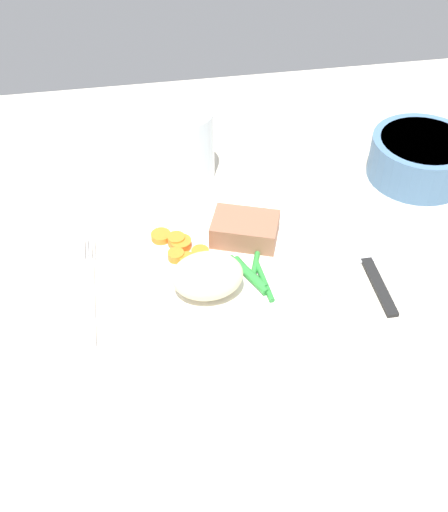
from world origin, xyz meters
TOP-DOWN VIEW (x-y plane):
  - dining_table at (0.00, 0.00)cm, footprint 120.00×90.00cm
  - dinner_plate at (2.53, -1.52)cm, footprint 23.23×23.23cm
  - meat_portion at (5.66, 2.14)cm, footprint 9.01×7.59cm
  - mashed_potatoes at (0.44, -5.70)cm, footprint 7.75×5.88cm
  - carrot_slices at (-2.22, 1.62)cm, footprint 6.83×6.51cm
  - green_beans at (5.29, -4.19)cm, footprint 4.54×9.41cm
  - fork at (-12.89, -1.77)cm, footprint 1.44×16.60cm
  - knife at (19.44, -1.80)cm, footprint 1.70×20.50cm
  - water_glass at (0.64, 18.30)cm, footprint 7.85×7.85cm
  - salad_bowl at (31.93, 12.61)cm, footprint 13.63×13.63cm

SIDE VIEW (x-z plane):
  - dining_table at x=0.00cm, z-range 0.00..2.00cm
  - knife at x=19.44cm, z-range 1.88..2.52cm
  - fork at x=-12.89cm, z-range 2.00..2.40cm
  - dinner_plate at x=2.53cm, z-range 2.00..3.60cm
  - green_beans at x=5.29cm, z-range 3.56..4.44cm
  - carrot_slices at x=-2.22cm, z-range 3.47..4.73cm
  - meat_portion at x=5.66cm, z-range 3.60..6.45cm
  - salad_bowl at x=31.93cm, z-range 2.37..8.17cm
  - mashed_potatoes at x=0.44cm, z-range 3.60..8.41cm
  - water_glass at x=0.64cm, z-range 1.27..11.11cm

